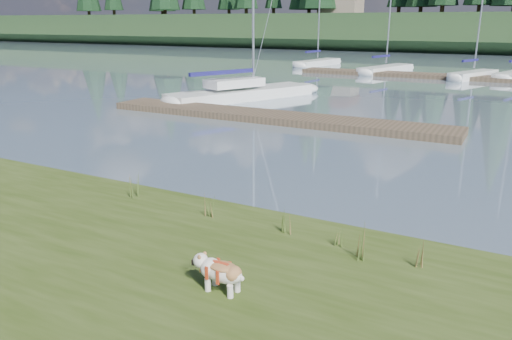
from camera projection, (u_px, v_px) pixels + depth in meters
The scene contains 18 objects.
ground at pixel (441, 78), 37.79m from camera, with size 200.00×200.00×0.00m, color gray.
bank at pixel (56, 303), 7.36m from camera, with size 60.00×9.00×0.35m, color #394A1A.
ridge at pixel (490, 33), 73.36m from camera, with size 200.00×20.00×5.00m, color #1C3219.
bulldog at pixel (221, 271), 7.28m from camera, with size 0.85×0.38×0.51m.
sailboat_main at pixel (252, 91), 28.02m from camera, with size 5.81×9.98×14.31m.
dock_near at pixel (270, 117), 21.84m from camera, with size 16.00×2.00×0.30m, color #4C3D2C.
dock_far at pixel (470, 78), 36.84m from camera, with size 26.00×2.20×0.30m, color #4C3D2C.
sailboat_bg_0 at pixel (321, 62), 48.80m from camera, with size 2.58×7.61×10.89m.
sailboat_bg_1 at pixel (390, 68), 42.22m from camera, with size 3.46×7.70×11.35m.
sailboat_bg_2 at pixel (477, 74), 37.64m from camera, with size 3.40×6.12×9.40m.
weed_0 at pixel (209, 206), 10.13m from camera, with size 0.17×0.14×0.54m.
weed_1 at pixel (286, 221), 9.33m from camera, with size 0.17×0.14×0.54m.
weed_2 at pixel (363, 243), 8.27m from camera, with size 0.17×0.14×0.71m.
weed_3 at pixel (135, 186), 11.21m from camera, with size 0.17×0.14×0.64m.
weed_4 at pixel (337, 236), 8.81m from camera, with size 0.17×0.14×0.40m.
weed_5 at pixel (420, 254), 8.01m from camera, with size 0.17×0.14×0.56m.
mud_lip at pixel (217, 213), 11.10m from camera, with size 60.00×0.50×0.14m, color #33281C.
house_0 at pixel (341, 0), 79.42m from camera, with size 6.30×5.30×4.65m.
Camera 1 is at (5.68, -10.31, 4.17)m, focal length 35.00 mm.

